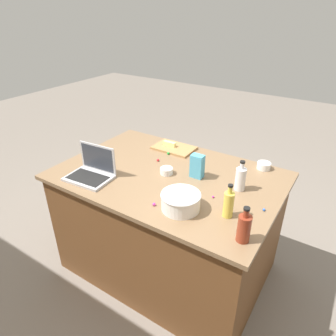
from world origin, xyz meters
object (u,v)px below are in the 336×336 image
at_px(butter_stick_left, 170,144).
at_px(bottle_vinegar, 240,178).
at_px(candy_bag, 197,166).
at_px(mixing_bowl_large, 181,201).
at_px(bottle_soy, 244,228).
at_px(cutting_board, 174,148).
at_px(ramekin_medium, 264,166).
at_px(bottle_oil, 229,204).
at_px(laptop, 92,171).
at_px(ramekin_small, 167,171).

bearing_deg(butter_stick_left, bottle_vinegar, 157.63).
bearing_deg(bottle_vinegar, candy_bag, 1.23).
bearing_deg(bottle_vinegar, mixing_bowl_large, 61.30).
height_order(mixing_bowl_large, butter_stick_left, mixing_bowl_large).
bearing_deg(bottle_soy, bottle_vinegar, -67.05).
height_order(cutting_board, ramekin_medium, ramekin_medium).
relative_size(mixing_bowl_large, ramekin_medium, 2.42).
xyz_separation_m(bottle_oil, candy_bag, (0.36, -0.30, 0.00)).
bearing_deg(mixing_bowl_large, cutting_board, -55.54).
height_order(bottle_oil, cutting_board, bottle_oil).
relative_size(laptop, mixing_bowl_large, 1.36).
distance_m(bottle_oil, butter_stick_left, 1.00).
relative_size(bottle_vinegar, butter_stick_left, 1.90).
bearing_deg(bottle_oil, laptop, 5.74).
bearing_deg(bottle_soy, bottle_oil, -45.34).
distance_m(mixing_bowl_large, butter_stick_left, 0.88).
height_order(laptop, bottle_oil, laptop).
distance_m(laptop, cutting_board, 0.75).
xyz_separation_m(cutting_board, ramekin_medium, (-0.74, -0.06, 0.02)).
bearing_deg(candy_bag, butter_stick_left, -36.09).
height_order(mixing_bowl_large, bottle_soy, bottle_soy).
height_order(bottle_soy, bottle_oil, bottle_oil).
height_order(cutting_board, ramekin_small, ramekin_small).
height_order(mixing_bowl_large, ramekin_medium, mixing_bowl_large).
bearing_deg(ramekin_medium, bottle_oil, 90.02).
relative_size(bottle_soy, ramekin_medium, 2.07).
bearing_deg(ramekin_small, laptop, 37.87).
bearing_deg(mixing_bowl_large, candy_bag, -75.80).
xyz_separation_m(butter_stick_left, ramekin_medium, (-0.79, -0.06, -0.01)).
relative_size(bottle_vinegar, ramekin_medium, 2.10).
xyz_separation_m(bottle_vinegar, candy_bag, (0.31, 0.01, 0.00)).
relative_size(mixing_bowl_large, bottle_vinegar, 1.15).
relative_size(bottle_oil, ramekin_small, 2.30).
distance_m(ramekin_medium, candy_bag, 0.52).
xyz_separation_m(mixing_bowl_large, cutting_board, (0.48, -0.70, -0.05)).
bearing_deg(cutting_board, butter_stick_left, 0.00).
bearing_deg(mixing_bowl_large, bottle_oil, -162.11).
relative_size(bottle_oil, cutting_board, 0.62).
distance_m(mixing_bowl_large, bottle_soy, 0.42).
bearing_deg(bottle_vinegar, cutting_board, -23.68).
height_order(laptop, candy_bag, laptop).
distance_m(mixing_bowl_large, bottle_oil, 0.28).
xyz_separation_m(bottle_vinegar, cutting_board, (0.70, -0.31, -0.07)).
relative_size(bottle_oil, candy_bag, 1.24).
bearing_deg(ramekin_small, mixing_bowl_large, 134.26).
xyz_separation_m(bottle_soy, cutting_board, (0.89, -0.76, -0.07)).
bearing_deg(cutting_board, bottle_vinegar, 156.32).
height_order(bottle_vinegar, ramekin_small, bottle_vinegar).
xyz_separation_m(bottle_soy, candy_bag, (0.51, -0.45, 0.00)).
height_order(bottle_vinegar, cutting_board, bottle_vinegar).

